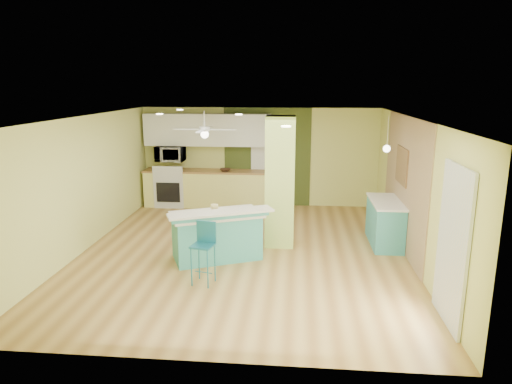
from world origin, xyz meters
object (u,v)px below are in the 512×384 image
at_px(canister, 215,209).
at_px(side_counter, 385,222).
at_px(peninsula, 217,235).
at_px(fruit_bowl, 225,170).
at_px(bar_stool, 204,243).

bearing_deg(canister, side_counter, 18.11).
relative_size(side_counter, canister, 8.50).
distance_m(peninsula, fruit_bowl, 3.52).
bearing_deg(peninsula, fruit_bowl, 72.56).
bearing_deg(side_counter, fruit_bowl, 145.78).
bearing_deg(bar_stool, canister, 104.57).
bearing_deg(fruit_bowl, canister, -84.13).
bearing_deg(peninsula, canister, 122.08).
xyz_separation_m(peninsula, canister, (-0.04, 0.02, 0.47)).
height_order(side_counter, fruit_bowl, fruit_bowl).
height_order(bar_stool, side_counter, bar_stool).
xyz_separation_m(bar_stool, side_counter, (3.15, 2.09, -0.22)).
distance_m(bar_stool, canister, 1.08).
relative_size(peninsula, canister, 12.13).
height_order(fruit_bowl, canister, fruit_bowl).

